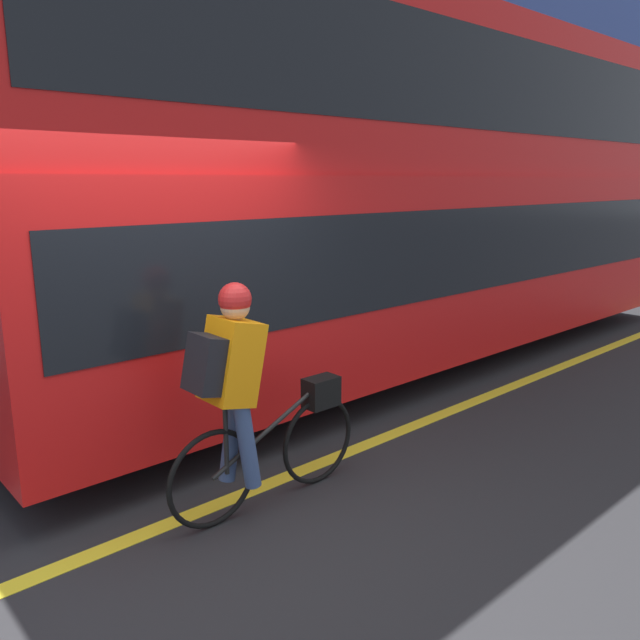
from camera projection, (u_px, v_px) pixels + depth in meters
name	position (u px, v px, depth m)	size (l,w,h in m)	color
ground_plane	(182.00, 507.00, 4.33)	(80.00, 80.00, 0.00)	#232326
road_center_line	(192.00, 514.00, 4.23)	(50.00, 0.14, 0.01)	yellow
bus	(403.00, 183.00, 7.48)	(9.84, 2.58, 3.97)	black
cyclist_on_bike	(247.00, 391.00, 4.10)	(1.58, 0.32, 1.60)	black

